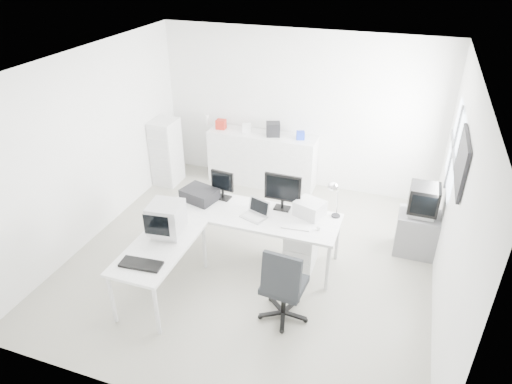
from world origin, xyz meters
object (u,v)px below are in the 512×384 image
(laptop, at_px, (254,211))
(crt_tv, at_px, (423,201))
(drawer_pedestal, at_px, (301,247))
(crt_monitor, at_px, (167,220))
(side_desk, at_px, (162,270))
(office_chair, at_px, (284,282))
(laser_printer, at_px, (310,208))
(lcd_monitor_small, at_px, (223,185))
(filing_cabinet, at_px, (166,152))
(lcd_monitor_large, at_px, (283,192))
(main_desk, at_px, (253,235))
(inkjet_printer, at_px, (200,194))
(tv_cabinet, at_px, (417,233))
(sideboard, at_px, (262,159))

(laptop, distance_m, crt_tv, 2.39)
(drawer_pedestal, bearing_deg, crt_monitor, -149.86)
(laptop, height_order, crt_tv, crt_tv)
(side_desk, height_order, office_chair, office_chair)
(laser_printer, distance_m, crt_tv, 1.62)
(laptop, relative_size, crt_tv, 0.67)
(laser_printer, bearing_deg, office_chair, -70.84)
(side_desk, distance_m, lcd_monitor_small, 1.50)
(lcd_monitor_small, bearing_deg, side_desk, -96.77)
(drawer_pedestal, distance_m, filing_cabinet, 3.42)
(lcd_monitor_small, xyz_separation_m, lcd_monitor_large, (0.90, 0.00, 0.05))
(main_desk, distance_m, side_desk, 1.39)
(inkjet_printer, bearing_deg, laptop, 2.24)
(side_desk, xyz_separation_m, laser_printer, (1.60, 1.32, 0.48))
(lcd_monitor_large, height_order, tv_cabinet, lcd_monitor_large)
(crt_monitor, bearing_deg, tv_cabinet, 23.00)
(laptop, bearing_deg, lcd_monitor_small, 169.40)
(inkjet_printer, bearing_deg, side_desk, -75.23)
(lcd_monitor_large, xyz_separation_m, crt_monitor, (-1.20, -1.10, -0.03))
(tv_cabinet, distance_m, sideboard, 3.10)
(sideboard, bearing_deg, crt_monitor, -94.72)
(crt_monitor, bearing_deg, laser_printer, 26.80)
(main_desk, relative_size, inkjet_printer, 5.02)
(inkjet_printer, xyz_separation_m, filing_cabinet, (-1.44, 1.58, -0.22))
(inkjet_printer, height_order, tv_cabinet, inkjet_printer)
(crt_tv, bearing_deg, office_chair, -127.54)
(tv_cabinet, relative_size, crt_tv, 1.28)
(sideboard, bearing_deg, filing_cabinet, -162.70)
(lcd_monitor_small, distance_m, crt_monitor, 1.14)
(lcd_monitor_large, distance_m, tv_cabinet, 2.10)
(tv_cabinet, bearing_deg, side_desk, -146.64)
(inkjet_printer, height_order, lcd_monitor_large, lcd_monitor_large)
(drawer_pedestal, distance_m, laser_printer, 0.58)
(laptop, relative_size, laser_printer, 0.91)
(crt_tv, bearing_deg, crt_monitor, -150.03)
(office_chair, xyz_separation_m, tv_cabinet, (1.46, 1.90, -0.22))
(drawer_pedestal, bearing_deg, laser_printer, 73.61)
(side_desk, height_order, crt_tv, crt_tv)
(inkjet_printer, distance_m, crt_monitor, 0.96)
(drawer_pedestal, relative_size, tv_cabinet, 0.94)
(main_desk, xyz_separation_m, drawer_pedestal, (0.70, 0.05, -0.08))
(lcd_monitor_large, relative_size, laptop, 1.62)
(drawer_pedestal, distance_m, crt_monitor, 1.92)
(crt_tv, relative_size, sideboard, 0.25)
(main_desk, bearing_deg, laser_printer, 16.35)
(office_chair, bearing_deg, tv_cabinet, 57.17)
(office_chair, bearing_deg, laptop, 132.84)
(drawer_pedestal, bearing_deg, main_desk, -175.91)
(laptop, relative_size, crt_monitor, 0.71)
(main_desk, distance_m, sideboard, 2.28)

